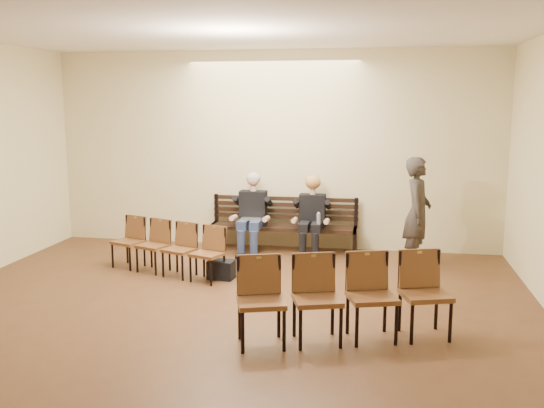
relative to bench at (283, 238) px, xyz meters
The scene contains 11 objects.
ground 4.66m from the bench, 92.87° to the right, with size 10.00×10.00×0.00m, color #56351D.
room_walls 4.51m from the bench, 93.46° to the right, with size 8.02×10.01×3.51m.
bench is the anchor object (origin of this frame).
seated_man 0.72m from the bench, 167.19° to the right, with size 0.58×0.80×1.39m, color black, non-canonical shape.
seated_woman 0.67m from the bench, 13.01° to the right, with size 0.55×0.76×1.27m, color black, non-canonical shape.
laptop 0.69m from the bench, 153.29° to the right, with size 0.35×0.28×0.25m, color silver.
water_bottle 0.85m from the bench, 32.22° to the right, with size 0.06×0.06×0.21m, color silver.
bag 1.95m from the bench, 108.88° to the right, with size 0.38×0.26×0.28m, color black.
passerby 2.46m from the bench, 14.91° to the right, with size 0.74×0.48×2.02m, color #332D29.
chair_row_front 2.32m from the bench, 131.27° to the right, with size 1.97×0.44×0.81m, color brown.
chair_row_back 4.12m from the bench, 71.30° to the right, with size 2.34×0.53×0.96m, color brown.
Camera 1 is at (1.90, -5.63, 2.62)m, focal length 40.00 mm.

